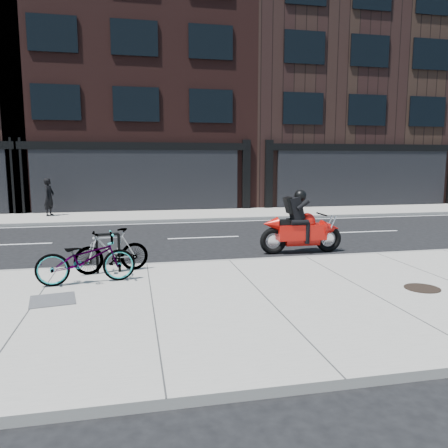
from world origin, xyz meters
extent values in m
plane|color=black|center=(0.00, 0.00, 0.00)|extent=(120.00, 120.00, 0.00)
cube|color=gray|center=(0.00, -5.00, 0.07)|extent=(60.00, 6.00, 0.13)
cube|color=gray|center=(0.00, 7.75, 0.07)|extent=(60.00, 3.50, 0.13)
cube|color=black|center=(-2.00, 14.50, 7.25)|extent=(12.00, 10.00, 14.50)
cube|color=black|center=(10.00, 14.50, 6.25)|extent=(12.00, 10.00, 12.50)
cylinder|color=black|center=(-3.07, -2.63, 0.55)|extent=(0.06, 0.06, 0.85)
cylinder|color=black|center=(-2.61, -2.57, 0.55)|extent=(0.06, 0.06, 0.85)
cylinder|color=black|center=(-2.84, -2.60, 0.98)|extent=(0.47, 0.12, 0.06)
imported|color=gray|center=(-3.22, -3.38, 0.63)|extent=(1.99, 0.93, 1.01)
imported|color=gray|center=(-2.76, -2.60, 0.61)|extent=(1.67, 0.82, 0.96)
torus|color=black|center=(3.09, -0.95, 0.37)|extent=(0.76, 0.17, 0.75)
torus|color=black|center=(1.47, -0.93, 0.37)|extent=(0.76, 0.17, 0.75)
cube|color=#B60E08|center=(2.27, -0.94, 0.59)|extent=(1.38, 0.45, 0.43)
cone|color=#B60E08|center=(3.14, -0.95, 0.66)|extent=(0.52, 0.51, 0.50)
sphere|color=#B60E08|center=(2.44, -0.94, 0.89)|extent=(0.46, 0.46, 0.46)
cube|color=black|center=(1.93, -0.93, 0.87)|extent=(0.63, 0.33, 0.14)
cylinder|color=silver|center=(1.64, -0.72, 0.34)|extent=(0.63, 0.11, 0.10)
cube|color=black|center=(2.09, -0.94, 1.26)|extent=(0.45, 0.42, 0.67)
cube|color=black|center=(1.90, -0.93, 1.35)|extent=(0.27, 0.35, 0.46)
sphere|color=black|center=(2.22, -0.94, 1.60)|extent=(0.33, 0.33, 0.33)
imported|color=black|center=(-5.92, 8.21, 0.97)|extent=(0.55, 0.70, 1.67)
cylinder|color=black|center=(3.10, -5.08, 0.14)|extent=(0.86, 0.86, 0.02)
cube|color=#555557|center=(-3.71, -4.38, 0.14)|extent=(0.86, 0.86, 0.02)
camera|label=1|loc=(-2.27, -12.21, 2.56)|focal=35.00mm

